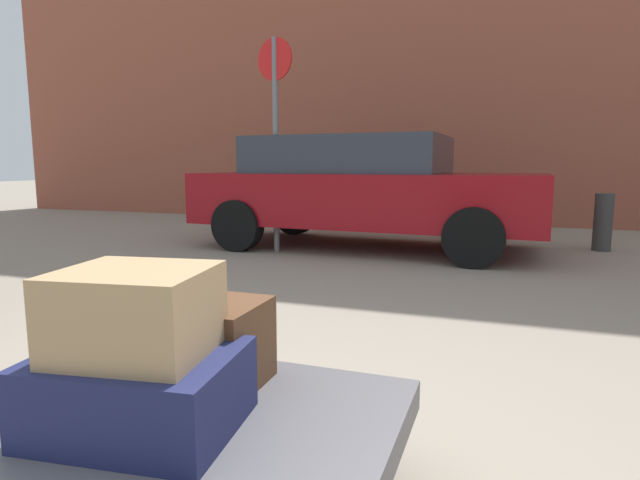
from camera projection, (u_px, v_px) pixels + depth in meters
name	position (u px, v px, depth m)	size (l,w,h in m)	color
luggage_cart	(187.00, 430.00, 1.58)	(1.26, 0.89, 0.34)	#4C4C51
suitcase_navy_rear_left	(141.00, 391.00, 1.44)	(0.53, 0.42, 0.22)	#191E47
duffel_bag_brown_front_left	(175.00, 339.00, 1.77)	(0.62, 0.31, 0.28)	#51331E
duffel_bag_tan_topmost_pile	(136.00, 312.00, 1.41)	(0.39, 0.35, 0.23)	#9E7F56
parked_car	(363.00, 189.00, 6.69)	(4.37, 2.07, 1.42)	maroon
bollard_kerb_near	(603.00, 222.00, 6.48)	(0.22, 0.22, 0.72)	#383838
no_parking_sign	(275.00, 123.00, 6.26)	(0.49, 0.14, 2.55)	slate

